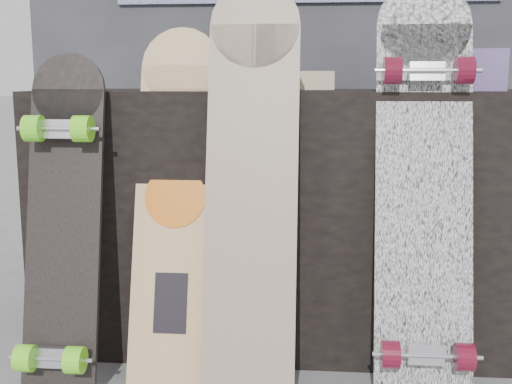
# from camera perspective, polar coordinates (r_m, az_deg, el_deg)

# --- Properties ---
(vendor_table) EXTENTS (1.60, 0.60, 0.80)m
(vendor_table) POSITION_cam_1_polar(r_m,az_deg,el_deg) (2.09, 3.85, -1.99)
(vendor_table) COLOR black
(vendor_table) RESTS_ON ground
(booth) EXTENTS (2.40, 0.22, 2.20)m
(booth) POSITION_cam_1_polar(r_m,az_deg,el_deg) (2.91, 4.39, 15.24)
(booth) COLOR #2E2E32
(booth) RESTS_ON ground
(merch_box_purple) EXTENTS (0.18, 0.12, 0.10)m
(merch_box_purple) POSITION_cam_1_polar(r_m,az_deg,el_deg) (2.07, -4.07, 10.42)
(merch_box_purple) COLOR #472F62
(merch_box_purple) RESTS_ON vendor_table
(merch_box_small) EXTENTS (0.14, 0.14, 0.12)m
(merch_box_small) POSITION_cam_1_polar(r_m,az_deg,el_deg) (2.03, 19.07, 10.20)
(merch_box_small) COLOR #472F62
(merch_box_small) RESTS_ON vendor_table
(merch_box_flat) EXTENTS (0.22, 0.10, 0.06)m
(merch_box_flat) POSITION_cam_1_polar(r_m,az_deg,el_deg) (2.15, 3.97, 9.87)
(merch_box_flat) COLOR #D1B78C
(merch_box_flat) RESTS_ON vendor_table
(longboard_geisha) EXTENTS (0.23, 0.32, 0.99)m
(longboard_geisha) POSITION_cam_1_polar(r_m,az_deg,el_deg) (1.82, -7.14, -0.05)
(longboard_geisha) COLOR tan
(longboard_geisha) RESTS_ON ground
(longboard_celtic) EXTENTS (0.24, 0.31, 1.10)m
(longboard_celtic) POSITION_cam_1_polar(r_m,az_deg,el_deg) (1.68, -0.38, 1.45)
(longboard_celtic) COLOR beige
(longboard_celtic) RESTS_ON ground
(longboard_cascadia) EXTENTS (0.25, 0.34, 1.10)m
(longboard_cascadia) POSITION_cam_1_polar(r_m,az_deg,el_deg) (1.74, 14.72, 1.00)
(longboard_cascadia) COLOR white
(longboard_cascadia) RESTS_ON ground
(skateboard_dark) EXTENTS (0.20, 0.28, 0.91)m
(skateboard_dark) POSITION_cam_1_polar(r_m,az_deg,el_deg) (1.78, -16.86, -2.40)
(skateboard_dark) COLOR black
(skateboard_dark) RESTS_ON ground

